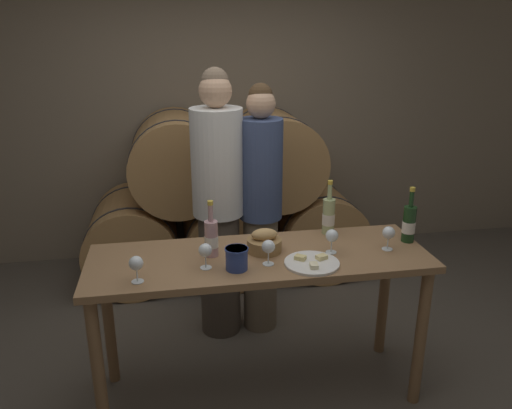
{
  "coord_description": "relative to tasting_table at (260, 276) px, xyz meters",
  "views": [
    {
      "loc": [
        -0.45,
        -2.42,
        2.03
      ],
      "look_at": [
        0.0,
        0.12,
        1.13
      ],
      "focal_mm": 35.0,
      "sensor_mm": 36.0,
      "label": 1
    }
  ],
  "objects": [
    {
      "name": "ground_plane",
      "position": [
        0.0,
        0.0,
        -0.76
      ],
      "size": [
        10.0,
        10.0,
        0.0
      ],
      "primitive_type": "plane",
      "color": "#564F44"
    },
    {
      "name": "stone_wall_back",
      "position": [
        0.0,
        2.17,
        0.84
      ],
      "size": [
        10.0,
        0.12,
        3.2
      ],
      "color": "gray",
      "rests_on": "ground_plane"
    },
    {
      "name": "barrel_stack",
      "position": [
        0.0,
        1.6,
        -0.12
      ],
      "size": [
        2.36,
        0.89,
        1.42
      ],
      "color": "#A87A47",
      "rests_on": "ground_plane"
    },
    {
      "name": "tasting_table",
      "position": [
        0.0,
        0.0,
        0.0
      ],
      "size": [
        1.85,
        0.61,
        0.88
      ],
      "color": "olive",
      "rests_on": "ground_plane"
    },
    {
      "name": "person_left",
      "position": [
        -0.15,
        0.69,
        0.18
      ],
      "size": [
        0.34,
        0.34,
        1.83
      ],
      "color": "#4C4238",
      "rests_on": "ground_plane"
    },
    {
      "name": "person_right",
      "position": [
        0.13,
        0.69,
        0.14
      ],
      "size": [
        0.29,
        0.29,
        1.73
      ],
      "color": "#756651",
      "rests_on": "ground_plane"
    },
    {
      "name": "wine_bottle_red",
      "position": [
        0.88,
        0.04,
        0.23
      ],
      "size": [
        0.07,
        0.07,
        0.33
      ],
      "color": "#193819",
      "rests_on": "tasting_table"
    },
    {
      "name": "wine_bottle_white",
      "position": [
        0.46,
        0.24,
        0.24
      ],
      "size": [
        0.07,
        0.07,
        0.33
      ],
      "color": "#ADBC7F",
      "rests_on": "tasting_table"
    },
    {
      "name": "wine_bottle_rose",
      "position": [
        -0.26,
        0.04,
        0.23
      ],
      "size": [
        0.07,
        0.07,
        0.31
      ],
      "color": "#BC8E93",
      "rests_on": "tasting_table"
    },
    {
      "name": "blue_crock",
      "position": [
        -0.15,
        -0.14,
        0.19
      ],
      "size": [
        0.12,
        0.12,
        0.12
      ],
      "color": "navy",
      "rests_on": "tasting_table"
    },
    {
      "name": "bread_basket",
      "position": [
        0.03,
        0.05,
        0.17
      ],
      "size": [
        0.19,
        0.19,
        0.13
      ],
      "color": "olive",
      "rests_on": "tasting_table"
    },
    {
      "name": "cheese_plate",
      "position": [
        0.25,
        -0.16,
        0.13
      ],
      "size": [
        0.29,
        0.29,
        0.04
      ],
      "color": "white",
      "rests_on": "tasting_table"
    },
    {
      "name": "wine_glass_far_left",
      "position": [
        -0.64,
        -0.2,
        0.22
      ],
      "size": [
        0.07,
        0.07,
        0.14
      ],
      "color": "white",
      "rests_on": "tasting_table"
    },
    {
      "name": "wine_glass_left",
      "position": [
        -0.3,
        -0.1,
        0.22
      ],
      "size": [
        0.07,
        0.07,
        0.14
      ],
      "color": "white",
      "rests_on": "tasting_table"
    },
    {
      "name": "wine_glass_center",
      "position": [
        0.02,
        -0.12,
        0.22
      ],
      "size": [
        0.07,
        0.07,
        0.14
      ],
      "color": "white",
      "rests_on": "tasting_table"
    },
    {
      "name": "wine_glass_right",
      "position": [
        0.39,
        -0.03,
        0.22
      ],
      "size": [
        0.07,
        0.07,
        0.14
      ],
      "color": "white",
      "rests_on": "tasting_table"
    },
    {
      "name": "wine_glass_far_right",
      "position": [
        0.71,
        -0.05,
        0.22
      ],
      "size": [
        0.07,
        0.07,
        0.14
      ],
      "color": "white",
      "rests_on": "tasting_table"
    }
  ]
}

